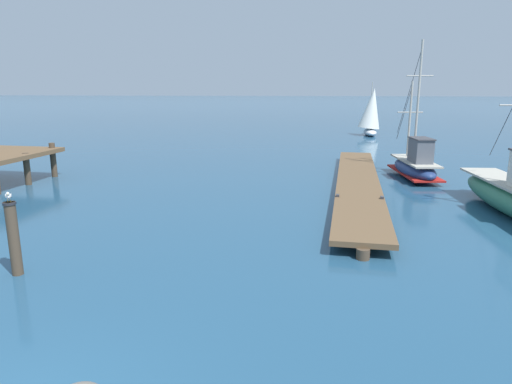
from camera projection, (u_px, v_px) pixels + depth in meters
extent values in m
cube|color=brown|center=(358.00, 181.00, 20.16)|extent=(3.39, 17.07, 0.16)
cylinder|color=#4C3D2D|center=(363.00, 254.00, 12.10)|extent=(0.36, 0.36, 0.29)
cylinder|color=#4C3D2D|center=(359.00, 202.00, 17.50)|extent=(0.36, 0.36, 0.29)
cylinder|color=#4C3D2D|center=(357.00, 174.00, 22.91)|extent=(0.36, 0.36, 0.29)
cylinder|color=#4C3D2D|center=(355.00, 157.00, 28.32)|extent=(0.36, 0.36, 0.29)
cube|color=#333338|center=(338.00, 196.00, 17.04)|extent=(0.14, 0.21, 0.08)
cube|color=#333338|center=(382.00, 198.00, 16.73)|extent=(0.14, 0.21, 0.08)
ellipsoid|color=navy|center=(414.00, 169.00, 22.75)|extent=(1.86, 4.71, 0.89)
cube|color=#B2AD9E|center=(415.00, 161.00, 22.65)|extent=(1.65, 4.23, 0.08)
cube|color=#B21E19|center=(414.00, 173.00, 22.79)|extent=(1.87, 4.62, 0.08)
cube|color=#565B66|center=(421.00, 151.00, 21.85)|extent=(0.93, 1.44, 1.11)
cube|color=#3D3D42|center=(422.00, 139.00, 21.72)|extent=(1.01, 1.55, 0.06)
cylinder|color=#B2ADA3|center=(418.00, 101.00, 22.22)|extent=(0.11, 0.11, 5.71)
cylinder|color=#B2ADA3|center=(420.00, 76.00, 21.95)|extent=(1.29, 0.18, 0.06)
cylinder|color=#333338|center=(408.00, 94.00, 23.66)|extent=(0.30, 2.96, 4.22)
cylinder|color=#B2ADA3|center=(410.00, 119.00, 23.44)|extent=(0.11, 0.11, 3.81)
cylinder|color=#B2ADA3|center=(410.00, 112.00, 23.36)|extent=(1.29, 0.18, 0.06)
cylinder|color=#333338|center=(404.00, 114.00, 24.40)|extent=(0.21, 1.98, 2.83)
cylinder|color=#333338|center=(505.00, 122.00, 17.04)|extent=(0.12, 1.96, 2.78)
cylinder|color=#4C3D2D|center=(53.00, 160.00, 22.88)|extent=(0.28, 0.28, 1.71)
cylinder|color=#4C3D2D|center=(27.00, 169.00, 21.04)|extent=(0.28, 0.28, 1.48)
cylinder|color=#4C3D2D|center=(14.00, 239.00, 10.94)|extent=(0.26, 0.26, 1.82)
cylinder|color=#28282D|center=(9.00, 203.00, 10.74)|extent=(0.30, 0.30, 0.06)
cylinder|color=gold|center=(10.00, 200.00, 10.74)|extent=(0.01, 0.01, 0.07)
cylinder|color=gold|center=(8.00, 201.00, 10.72)|extent=(0.01, 0.01, 0.07)
ellipsoid|color=white|center=(8.00, 196.00, 10.70)|extent=(0.25, 0.30, 0.13)
ellipsoid|color=silver|center=(11.00, 195.00, 10.74)|extent=(0.15, 0.22, 0.09)
ellipsoid|color=#383838|center=(11.00, 195.00, 10.84)|extent=(0.06, 0.07, 0.04)
ellipsoid|color=silver|center=(6.00, 196.00, 10.70)|extent=(0.15, 0.22, 0.09)
ellipsoid|color=#383838|center=(6.00, 195.00, 10.80)|extent=(0.06, 0.07, 0.04)
cone|color=white|center=(9.00, 195.00, 10.84)|extent=(0.10, 0.10, 0.07)
sphere|color=white|center=(8.00, 194.00, 10.58)|extent=(0.08, 0.08, 0.08)
cone|color=gold|center=(8.00, 194.00, 10.54)|extent=(0.04, 0.05, 0.02)
ellipsoid|color=silver|center=(370.00, 132.00, 42.18)|extent=(1.24, 3.94, 0.60)
cylinder|color=#B2ADA3|center=(371.00, 105.00, 41.73)|extent=(0.08, 0.08, 4.21)
cone|color=silver|center=(372.00, 108.00, 41.44)|extent=(2.38, 2.03, 3.76)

